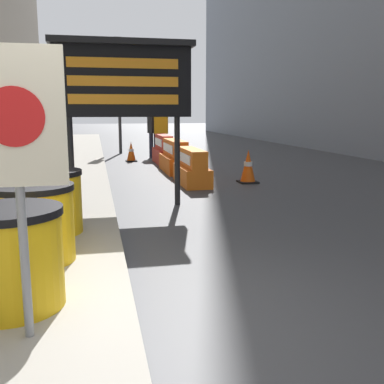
{
  "coord_description": "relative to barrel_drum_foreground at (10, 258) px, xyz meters",
  "views": [
    {
      "loc": [
        -0.26,
        -3.17,
        1.66
      ],
      "look_at": [
        1.18,
        3.56,
        0.42
      ],
      "focal_mm": 42.0,
      "sensor_mm": 36.0,
      "label": 1
    }
  ],
  "objects": [
    {
      "name": "traffic_cone_mid",
      "position": [
        1.85,
        11.58,
        -0.22
      ],
      "size": [
        0.37,
        0.37,
        0.66
      ],
      "color": "black",
      "rests_on": "ground_plane"
    },
    {
      "name": "traffic_cone_near",
      "position": [
        4.17,
        6.4,
        -0.16
      ],
      "size": [
        0.44,
        0.44,
        0.78
      ],
      "color": "black",
      "rests_on": "ground_plane"
    },
    {
      "name": "ground_plane",
      "position": [
        0.94,
        -0.38,
        -0.54
      ],
      "size": [
        120.0,
        120.0,
        0.0
      ],
      "primitive_type": "plane",
      "color": "#3F3F42"
    },
    {
      "name": "pedestrian_worker",
      "position": [
        2.99,
        12.39,
        0.53
      ],
      "size": [
        0.53,
        0.39,
        1.82
      ],
      "rotation": [
        0.0,
        0.0,
        2.91
      ],
      "color": "#333338",
      "rests_on": "ground_plane"
    },
    {
      "name": "barrel_drum_middle",
      "position": [
        0.04,
        1.11,
        0.0
      ],
      "size": [
        0.83,
        0.83,
        0.8
      ],
      "color": "yellow",
      "rests_on": "sidewalk_left"
    },
    {
      "name": "pedestrian_passerby",
      "position": [
        2.74,
        12.6,
        0.55
      ],
      "size": [
        0.39,
        0.53,
        1.84
      ],
      "rotation": [
        0.0,
        0.0,
        1.79
      ],
      "color": "#23283D",
      "rests_on": "ground_plane"
    },
    {
      "name": "jersey_barrier_orange_far",
      "position": [
        2.84,
        8.71,
        -0.15
      ],
      "size": [
        0.63,
        1.92,
        0.89
      ],
      "color": "orange",
      "rests_on": "ground_plane"
    },
    {
      "name": "traffic_light_near_curb",
      "position": [
        1.66,
        14.5,
        2.65
      ],
      "size": [
        0.28,
        0.44,
        4.44
      ],
      "color": "#2D2D30",
      "rests_on": "ground_plane"
    },
    {
      "name": "traffic_cone_far",
      "position": [
        3.11,
        12.73,
        -0.25
      ],
      "size": [
        0.33,
        0.33,
        0.59
      ],
      "color": "black",
      "rests_on": "ground_plane"
    },
    {
      "name": "warning_sign",
      "position": [
        0.19,
        -0.54,
        0.95
      ],
      "size": [
        0.63,
        0.08,
        1.93
      ],
      "color": "gray",
      "rests_on": "sidewalk_left"
    },
    {
      "name": "barrel_drum_back",
      "position": [
        0.08,
        2.23,
        0.0
      ],
      "size": [
        0.83,
        0.83,
        0.8
      ],
      "color": "yellow",
      "rests_on": "sidewalk_left"
    },
    {
      "name": "jersey_barrier_orange_near",
      "position": [
        2.84,
        6.49,
        -0.18
      ],
      "size": [
        0.59,
        1.72,
        0.82
      ],
      "color": "orange",
      "rests_on": "ground_plane"
    },
    {
      "name": "barrel_drum_foreground",
      "position": [
        0.0,
        0.0,
        0.0
      ],
      "size": [
        0.83,
        0.83,
        0.8
      ],
      "color": "yellow",
      "rests_on": "sidewalk_left"
    },
    {
      "name": "jersey_barrier_red_striped",
      "position": [
        2.84,
        10.82,
        -0.14
      ],
      "size": [
        0.53,
        1.8,
        0.92
      ],
      "color": "red",
      "rests_on": "ground_plane"
    },
    {
      "name": "message_board",
      "position": [
        1.18,
        4.27,
        1.62
      ],
      "size": [
        2.41,
        0.36,
        2.84
      ],
      "color": "black",
      "rests_on": "ground_plane"
    }
  ]
}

